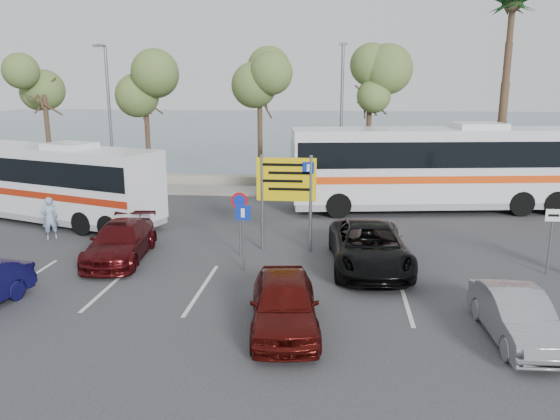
# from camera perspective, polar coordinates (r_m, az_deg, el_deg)

# --- Properties ---
(ground) EXTENTS (120.00, 120.00, 0.00)m
(ground) POSITION_cam_1_polar(r_m,az_deg,el_deg) (17.72, -3.59, -7.19)
(ground) COLOR #323134
(ground) RESTS_ON ground
(kerb_strip) EXTENTS (44.00, 2.40, 0.15)m
(kerb_strip) POSITION_cam_1_polar(r_m,az_deg,el_deg) (31.10, 0.69, 1.93)
(kerb_strip) COLOR gray
(kerb_strip) RESTS_ON ground
(seawall) EXTENTS (48.00, 0.80, 0.60)m
(seawall) POSITION_cam_1_polar(r_m,az_deg,el_deg) (33.01, 1.01, 2.99)
(seawall) COLOR gray
(seawall) RESTS_ON ground
(sea) EXTENTS (140.00, 140.00, 0.00)m
(sea) POSITION_cam_1_polar(r_m,az_deg,el_deg) (76.66, 3.94, 8.60)
(sea) COLOR #3A535D
(sea) RESTS_ON ground
(tree_far_left) EXTENTS (3.20, 3.20, 7.60)m
(tree_far_left) POSITION_cam_1_polar(r_m,az_deg,el_deg) (34.72, -23.56, 12.43)
(tree_far_left) COLOR #382619
(tree_far_left) RESTS_ON kerb_strip
(tree_left) EXTENTS (3.20, 3.20, 7.20)m
(tree_left) POSITION_cam_1_polar(r_m,az_deg,el_deg) (32.24, -13.94, 12.56)
(tree_left) COLOR #382619
(tree_left) RESTS_ON kerb_strip
(tree_mid) EXTENTS (3.20, 3.20, 8.00)m
(tree_mid) POSITION_cam_1_polar(r_m,az_deg,el_deg) (30.67, -2.16, 14.13)
(tree_mid) COLOR #382619
(tree_mid) RESTS_ON kerb_strip
(tree_right) EXTENTS (3.20, 3.20, 7.40)m
(tree_right) POSITION_cam_1_polar(r_m,az_deg,el_deg) (30.41, 9.42, 13.06)
(tree_right) COLOR #382619
(tree_right) RESTS_ON kerb_strip
(palm_tree) EXTENTS (4.80, 4.80, 11.20)m
(palm_tree) POSITION_cam_1_polar(r_m,az_deg,el_deg) (31.79, 23.12, 18.91)
(palm_tree) COLOR #382619
(palm_tree) RESTS_ON kerb_strip
(street_lamp_left) EXTENTS (0.45, 1.15, 8.01)m
(street_lamp_left) POSITION_cam_1_polar(r_m,az_deg,el_deg) (32.56, -17.46, 9.87)
(street_lamp_left) COLOR slate
(street_lamp_left) RESTS_ON kerb_strip
(street_lamp_right) EXTENTS (0.45, 1.15, 8.01)m
(street_lamp_right) POSITION_cam_1_polar(r_m,az_deg,el_deg) (29.92, 6.44, 10.14)
(street_lamp_right) COLOR slate
(street_lamp_right) RESTS_ON kerb_strip
(direction_sign) EXTENTS (2.20, 0.12, 3.60)m
(direction_sign) POSITION_cam_1_polar(r_m,az_deg,el_deg) (20.00, 0.67, 2.44)
(direction_sign) COLOR slate
(direction_sign) RESTS_ON ground
(sign_no_stop) EXTENTS (0.60, 0.08, 2.35)m
(sign_no_stop) POSITION_cam_1_polar(r_m,az_deg,el_deg) (19.61, -4.23, -0.37)
(sign_no_stop) COLOR slate
(sign_no_stop) RESTS_ON ground
(sign_parking) EXTENTS (0.50, 0.07, 2.25)m
(sign_parking) POSITION_cam_1_polar(r_m,az_deg,el_deg) (18.05, -3.87, -1.91)
(sign_parking) COLOR slate
(sign_parking) RESTS_ON ground
(sign_taxi) EXTENTS (0.50, 0.07, 2.20)m
(sign_taxi) POSITION_cam_1_polar(r_m,az_deg,el_deg) (19.75, 26.49, -2.12)
(sign_taxi) COLOR slate
(sign_taxi) RESTS_ON ground
(lane_markings) EXTENTS (12.02, 4.20, 0.01)m
(lane_markings) POSITION_cam_1_polar(r_m,az_deg,el_deg) (17.03, -7.98, -8.15)
(lane_markings) COLOR silver
(lane_markings) RESTS_ON ground
(coach_bus_left) EXTENTS (11.83, 6.17, 3.64)m
(coach_bus_left) POSITION_cam_1_polar(r_m,az_deg,el_deg) (26.72, -23.40, 2.47)
(coach_bus_left) COLOR silver
(coach_bus_left) RESTS_ON ground
(coach_bus_right) EXTENTS (14.02, 4.91, 4.28)m
(coach_bus_right) POSITION_cam_1_polar(r_m,az_deg,el_deg) (27.58, 15.74, 4.01)
(coach_bus_right) COLOR silver
(coach_bus_right) RESTS_ON ground
(car_maroon) EXTENTS (2.27, 4.68, 1.31)m
(car_maroon) POSITION_cam_1_polar(r_m,az_deg,el_deg) (20.18, -16.33, -3.19)
(car_maroon) COLOR #440B0D
(car_maroon) RESTS_ON ground
(car_red) EXTENTS (2.17, 4.36, 1.43)m
(car_red) POSITION_cam_1_polar(r_m,az_deg,el_deg) (14.03, 0.43, -9.68)
(car_red) COLOR #4B0E0A
(car_red) RESTS_ON ground
(suv_black) EXTENTS (2.85, 5.57, 1.51)m
(suv_black) POSITION_cam_1_polar(r_m,az_deg,el_deg) (18.70, 9.30, -3.80)
(suv_black) COLOR black
(suv_black) RESTS_ON ground
(car_silver_b) EXTENTS (1.54, 3.83, 1.24)m
(car_silver_b) POSITION_cam_1_polar(r_m,az_deg,el_deg) (14.70, 23.49, -10.14)
(car_silver_b) COLOR gray
(car_silver_b) RESTS_ON ground
(pedestrian_near) EXTENTS (0.75, 0.71, 1.73)m
(pedestrian_near) POSITION_cam_1_polar(r_m,az_deg,el_deg) (23.67, -22.92, -0.80)
(pedestrian_near) COLOR #8097BB
(pedestrian_near) RESTS_ON ground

